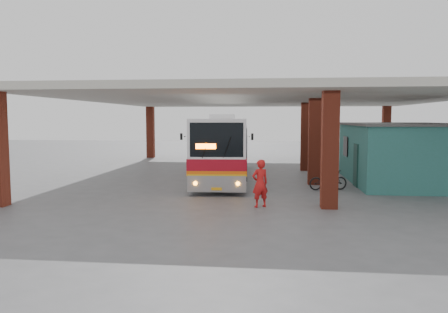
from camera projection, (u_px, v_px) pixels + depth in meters
name	position (u px, v px, depth m)	size (l,w,h in m)	color
ground	(252.00, 193.00, 19.63)	(90.00, 90.00, 0.00)	#515154
brick_columns	(282.00, 140.00, 24.24)	(20.10, 21.60, 4.35)	maroon
canopy_roof	(266.00, 99.00, 25.62)	(21.00, 23.00, 0.30)	beige
shop_building	(400.00, 153.00, 22.63)	(5.20, 8.20, 3.11)	#2C6F63
coach_bus	(224.00, 147.00, 24.47)	(3.29, 12.34, 3.56)	white
motorcycle	(328.00, 180.00, 20.41)	(0.63, 1.82, 0.95)	black
pedestrian	(260.00, 183.00, 16.41)	(0.66, 0.43, 1.81)	red
red_chair	(329.00, 168.00, 26.46)	(0.50, 0.50, 0.76)	red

